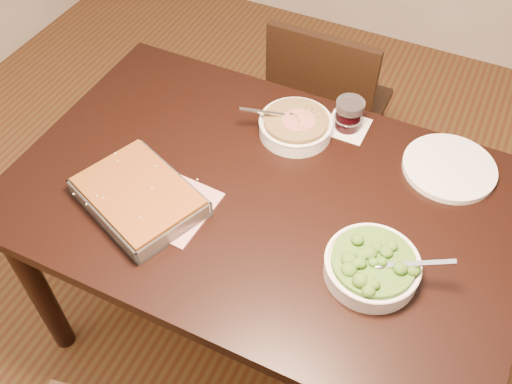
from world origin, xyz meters
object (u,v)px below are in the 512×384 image
(baking_dish, at_px, (139,197))
(chair_far, at_px, (325,106))
(stew_bowl, at_px, (296,125))
(wine_tumbler, at_px, (349,114))
(broccoli_bowl, at_px, (372,266))
(dinner_plate, at_px, (449,168))
(table, at_px, (263,215))

(baking_dish, distance_m, chair_far, 0.97)
(stew_bowl, xyz_separation_m, wine_tumbler, (0.13, 0.09, 0.02))
(broccoli_bowl, xyz_separation_m, dinner_plate, (0.09, 0.43, -0.02))
(table, bearing_deg, baking_dish, -147.76)
(baking_dish, xyz_separation_m, wine_tumbler, (0.40, 0.53, 0.02))
(table, xyz_separation_m, wine_tumbler, (0.12, 0.35, 0.15))
(broccoli_bowl, distance_m, dinner_plate, 0.44)
(table, relative_size, broccoli_bowl, 5.36)
(stew_bowl, distance_m, wine_tumbler, 0.16)
(baking_dish, distance_m, wine_tumbler, 0.67)
(chair_far, bearing_deg, broccoli_bowl, 116.53)
(baking_dish, relative_size, wine_tumbler, 4.13)
(broccoli_bowl, height_order, baking_dish, broccoli_bowl)
(baking_dish, bearing_deg, chair_far, 98.48)
(stew_bowl, bearing_deg, wine_tumbler, 34.76)
(wine_tumbler, distance_m, dinner_plate, 0.33)
(table, xyz_separation_m, stew_bowl, (-0.01, 0.26, 0.13))
(wine_tumbler, distance_m, chair_far, 0.52)
(wine_tumbler, bearing_deg, chair_far, 116.87)
(baking_dish, xyz_separation_m, dinner_plate, (0.72, 0.49, -0.02))
(broccoli_bowl, distance_m, chair_far, 0.99)
(table, relative_size, wine_tumbler, 14.68)
(table, bearing_deg, wine_tumbler, 71.51)
(table, relative_size, baking_dish, 3.55)
(wine_tumbler, relative_size, dinner_plate, 0.36)
(baking_dish, bearing_deg, dinner_plate, 55.86)
(broccoli_bowl, bearing_deg, dinner_plate, 77.76)
(broccoli_bowl, xyz_separation_m, wine_tumbler, (-0.23, 0.47, 0.02))
(baking_dish, bearing_deg, broccoli_bowl, 27.20)
(broccoli_bowl, height_order, wine_tumbler, wine_tumbler)
(wine_tumbler, height_order, dinner_plate, wine_tumbler)
(table, xyz_separation_m, broccoli_bowl, (0.35, -0.12, 0.13))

